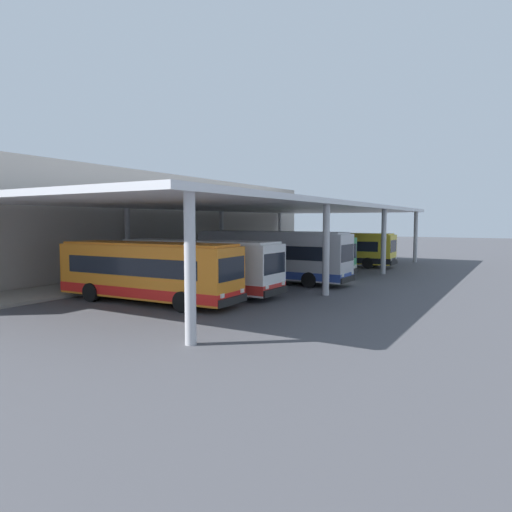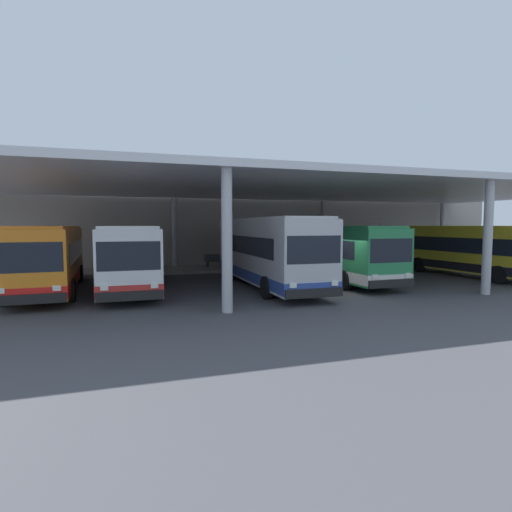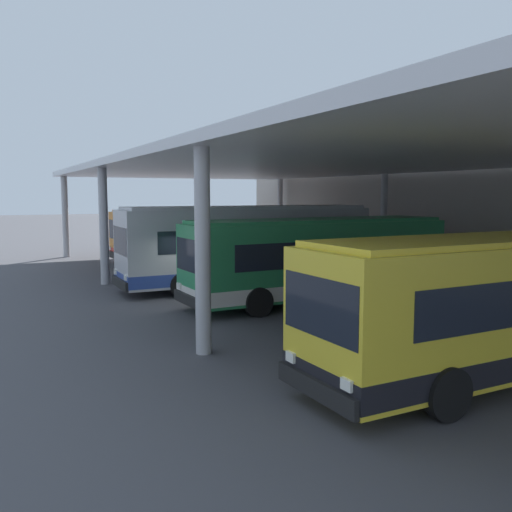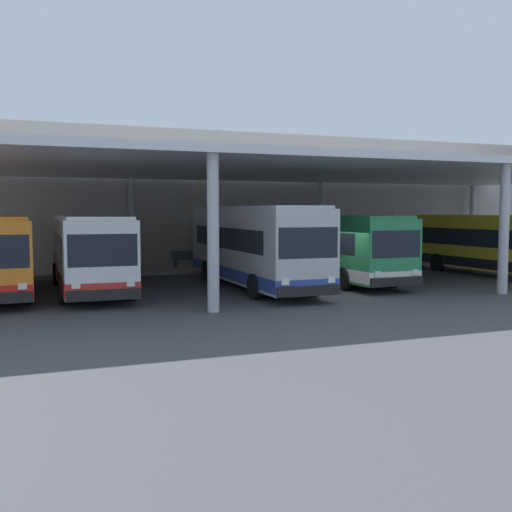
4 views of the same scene
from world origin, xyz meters
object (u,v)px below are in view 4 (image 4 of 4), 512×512
bus_middle_bay (253,246)px  bus_departing (493,244)px  bus_far_bay (331,247)px  bench_waiting (187,258)px  bus_second_bay (89,252)px  banner_sign (392,233)px

bus_middle_bay → bus_departing: bearing=0.2°
bus_far_bay → bench_waiting: bus_far_bay is taller
bus_second_bay → bench_waiting: 9.84m
bench_waiting → banner_sign: size_ratio=0.56×
bus_second_bay → bus_departing: size_ratio=1.00×
bus_second_bay → bus_departing: (20.36, -1.14, 0.00)m
bus_second_bay → bus_departing: same height
bus_middle_bay → bench_waiting: 8.89m
bus_middle_bay → banner_sign: size_ratio=3.55×
bus_second_bay → bus_departing: bearing=-3.2°
bus_departing → bench_waiting: bus_departing is taller
bus_departing → banner_sign: (-0.90, 7.86, 0.32)m
bus_far_bay → bus_second_bay: bearing=178.3°
bus_middle_bay → banner_sign: 14.86m
bus_second_bay → bus_far_bay: 11.24m
bench_waiting → banner_sign: banner_sign is taller
bus_middle_bay → bus_far_bay: size_ratio=1.07×
bus_second_bay → bench_waiting: size_ratio=5.86×
bus_second_bay → bench_waiting: (6.17, 7.60, -0.99)m
banner_sign → bus_far_bay: bearing=-139.4°
bus_second_bay → bus_middle_bay: 6.98m
bench_waiting → bus_departing: bearing=-31.6°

